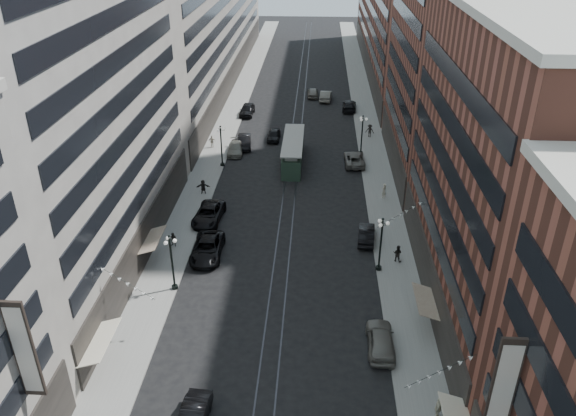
% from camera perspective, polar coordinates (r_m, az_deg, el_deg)
% --- Properties ---
extents(ground, '(220.00, 220.00, 0.00)m').
position_cam_1_polar(ground, '(78.17, 0.61, 5.59)').
color(ground, black).
rests_on(ground, ground).
extents(sidewalk_west, '(4.00, 180.00, 0.15)m').
position_cam_1_polar(sidewalk_west, '(88.52, -6.30, 8.25)').
color(sidewalk_west, gray).
rests_on(sidewalk_west, ground).
extents(sidewalk_east, '(4.00, 180.00, 0.15)m').
position_cam_1_polar(sidewalk_east, '(87.75, 8.18, 7.94)').
color(sidewalk_east, gray).
rests_on(sidewalk_east, ground).
extents(rail_west, '(0.12, 180.00, 0.02)m').
position_cam_1_polar(rail_west, '(87.49, 0.45, 8.13)').
color(rail_west, '#2D2D33').
rests_on(rail_west, ground).
extents(rail_east, '(0.12, 180.00, 0.02)m').
position_cam_1_polar(rail_east, '(87.44, 1.37, 8.11)').
color(rail_east, '#2D2D33').
rests_on(rail_east, ground).
extents(building_west_mid, '(8.00, 36.00, 28.00)m').
position_cam_1_polar(building_west_mid, '(51.90, -20.05, 8.40)').
color(building_west_mid, '#AAA497').
rests_on(building_west_mid, ground).
extents(building_west_far, '(8.00, 90.00, 26.00)m').
position_cam_1_polar(building_west_far, '(111.22, -7.76, 19.18)').
color(building_west_far, '#AAA497').
rests_on(building_west_far, ground).
extents(building_east_mid, '(8.00, 30.00, 24.00)m').
position_cam_1_polar(building_east_mid, '(46.13, 20.43, 3.21)').
color(building_east_mid, brown).
rests_on(building_east_mid, ground).
extents(building_east_far, '(8.00, 72.00, 24.00)m').
position_cam_1_polar(building_east_far, '(119.25, 10.35, 19.11)').
color(building_east_far, brown).
rests_on(building_east_far, ground).
extents(lamppost_sw_far, '(1.03, 1.14, 5.52)m').
position_cam_1_polar(lamppost_sw_far, '(49.88, -11.72, -5.27)').
color(lamppost_sw_far, black).
rests_on(lamppost_sw_far, sidewalk_west).
extents(lamppost_sw_mid, '(1.03, 1.14, 5.52)m').
position_cam_1_polar(lamppost_sw_mid, '(73.34, -6.80, 6.42)').
color(lamppost_sw_mid, black).
rests_on(lamppost_sw_mid, sidewalk_west).
extents(lamppost_se_far, '(1.03, 1.14, 5.52)m').
position_cam_1_polar(lamppost_se_far, '(52.07, 9.42, -3.48)').
color(lamppost_se_far, black).
rests_on(lamppost_se_far, sidewalk_east).
extents(lamppost_se_mid, '(1.03, 1.14, 5.52)m').
position_cam_1_polar(lamppost_se_mid, '(77.21, 7.52, 7.52)').
color(lamppost_se_mid, black).
rests_on(lamppost_se_mid, sidewalk_east).
extents(streetcar, '(2.64, 11.92, 3.30)m').
position_cam_1_polar(streetcar, '(74.60, 0.51, 5.71)').
color(streetcar, '#253B2C').
rests_on(streetcar, ground).
extents(car_2, '(2.94, 6.18, 1.70)m').
position_cam_1_polar(car_2, '(55.28, -8.19, -4.07)').
color(car_2, black).
rests_on(car_2, ground).
extents(car_4, '(2.09, 5.11, 1.74)m').
position_cam_1_polar(car_4, '(44.79, 9.40, -13.07)').
color(car_4, '#67645B').
rests_on(car_4, ground).
extents(pedestrian_2, '(0.82, 0.60, 1.50)m').
position_cam_1_polar(pedestrian_2, '(57.13, -11.56, -3.18)').
color(pedestrian_2, black).
rests_on(pedestrian_2, sidewalk_west).
extents(pedestrian_4, '(0.79, 1.21, 1.90)m').
position_cam_1_polar(pedestrian_4, '(40.39, 15.04, -19.06)').
color(pedestrian_4, beige).
rests_on(pedestrian_4, sidewalk_east).
extents(car_7, '(3.18, 6.15, 1.66)m').
position_cam_1_polar(car_7, '(61.31, -8.07, -0.61)').
color(car_7, black).
rests_on(car_7, ground).
extents(car_8, '(2.31, 5.16, 1.47)m').
position_cam_1_polar(car_8, '(78.25, -5.36, 6.07)').
color(car_8, slate).
rests_on(car_8, ground).
extents(car_9, '(2.32, 5.32, 1.78)m').
position_cam_1_polar(car_9, '(93.26, -4.18, 9.92)').
color(car_9, black).
rests_on(car_9, ground).
extents(car_10, '(2.02, 4.72, 1.51)m').
position_cam_1_polar(car_10, '(57.73, 7.97, -2.65)').
color(car_10, black).
rests_on(car_10, ground).
extents(car_11, '(2.67, 5.57, 1.53)m').
position_cam_1_polar(car_11, '(74.90, 6.76, 4.97)').
color(car_11, '#625E57').
rests_on(car_11, ground).
extents(car_12, '(2.53, 5.64, 1.61)m').
position_cam_1_polar(car_12, '(96.11, 6.24, 10.34)').
color(car_12, black).
rests_on(car_12, ground).
extents(car_13, '(1.87, 4.42, 1.49)m').
position_cam_1_polar(car_13, '(82.61, -1.45, 7.42)').
color(car_13, black).
rests_on(car_13, ground).
extents(car_14, '(2.31, 5.37, 1.72)m').
position_cam_1_polar(car_14, '(100.75, 3.86, 11.32)').
color(car_14, '#65645A').
rests_on(car_14, ground).
extents(pedestrian_5, '(1.63, 0.67, 1.71)m').
position_cam_1_polar(pedestrian_5, '(67.03, -8.62, 2.16)').
color(pedestrian_5, black).
rests_on(pedestrian_5, sidewalk_west).
extents(pedestrian_6, '(1.05, 0.54, 1.74)m').
position_cam_1_polar(pedestrian_6, '(80.23, -7.72, 6.72)').
color(pedestrian_6, '#BFB49E').
rests_on(pedestrian_6, sidewalk_west).
extents(pedestrian_7, '(0.95, 0.75, 1.72)m').
position_cam_1_polar(pedestrian_7, '(54.69, 11.06, -4.54)').
color(pedestrian_7, black).
rests_on(pedestrian_7, sidewalk_east).
extents(pedestrian_8, '(0.78, 0.76, 1.81)m').
position_cam_1_polar(pedestrian_8, '(66.18, 9.72, 1.75)').
color(pedestrian_8, beige).
rests_on(pedestrian_8, sidewalk_east).
extents(pedestrian_9, '(1.34, 0.88, 1.93)m').
position_cam_1_polar(pedestrian_9, '(84.09, 8.30, 7.78)').
color(pedestrian_9, black).
rests_on(pedestrian_9, sidewalk_east).
extents(car_extra_0, '(2.10, 4.87, 1.64)m').
position_cam_1_polar(car_extra_0, '(102.64, 2.54, 11.65)').
color(car_extra_0, slate).
rests_on(car_extra_0, ground).
extents(car_extra_1, '(2.37, 5.24, 1.67)m').
position_cam_1_polar(car_extra_1, '(80.20, -4.44, 6.75)').
color(car_extra_1, black).
rests_on(car_extra_1, ground).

